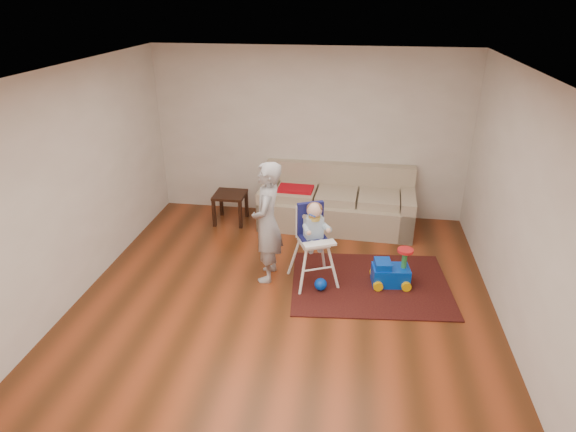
# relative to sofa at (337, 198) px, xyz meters

# --- Properties ---
(ground) EXTENTS (5.50, 5.50, 0.00)m
(ground) POSITION_rel_sofa_xyz_m (-0.49, -2.30, -0.46)
(ground) COLOR #4A2510
(ground) RESTS_ON ground
(room_envelope) EXTENTS (5.04, 5.52, 2.72)m
(room_envelope) POSITION_rel_sofa_xyz_m (-0.49, -1.77, 1.41)
(room_envelope) COLOR beige
(room_envelope) RESTS_ON ground
(sofa) EXTENTS (2.43, 1.08, 0.92)m
(sofa) POSITION_rel_sofa_xyz_m (0.00, 0.00, 0.00)
(sofa) COLOR tan
(sofa) RESTS_ON ground
(side_table) EXTENTS (0.49, 0.49, 0.49)m
(side_table) POSITION_rel_sofa_xyz_m (-1.70, -0.12, -0.22)
(side_table) COLOR black
(side_table) RESTS_ON ground
(area_rug) EXTENTS (2.12, 1.67, 0.02)m
(area_rug) POSITION_rel_sofa_xyz_m (0.54, -1.68, -0.45)
(area_rug) COLOR black
(area_rug) RESTS_ON ground
(ride_on_toy) EXTENTS (0.50, 0.39, 0.51)m
(ride_on_toy) POSITION_rel_sofa_xyz_m (0.79, -1.65, -0.19)
(ride_on_toy) COLOR #073DC7
(ride_on_toy) RESTS_ON area_rug
(toy_ball) EXTENTS (0.16, 0.16, 0.16)m
(toy_ball) POSITION_rel_sofa_xyz_m (-0.08, -1.92, -0.37)
(toy_ball) COLOR #073DC7
(toy_ball) RESTS_ON area_rug
(high_chair) EXTENTS (0.68, 0.68, 1.11)m
(high_chair) POSITION_rel_sofa_xyz_m (-0.20, -1.71, 0.07)
(high_chair) COLOR white
(high_chair) RESTS_ON ground
(adult) EXTENTS (0.39, 0.58, 1.58)m
(adult) POSITION_rel_sofa_xyz_m (-0.79, -1.69, 0.33)
(adult) COLOR #99999C
(adult) RESTS_ON ground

